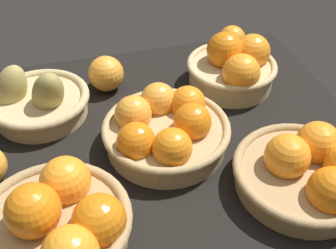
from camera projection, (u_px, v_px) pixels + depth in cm
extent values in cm
cube|color=black|center=(161.00, 146.00, 83.33)|extent=(84.00, 72.00, 3.00)
cylinder|color=tan|center=(54.00, 230.00, 63.41)|extent=(22.84, 22.84, 4.60)
torus|color=tan|center=(51.00, 221.00, 61.92)|extent=(24.68, 24.68, 1.84)
sphere|color=orange|center=(33.00, 210.00, 59.80)|extent=(8.31, 8.31, 8.31)
sphere|color=orange|center=(99.00, 221.00, 60.48)|extent=(8.31, 8.31, 8.31)
sphere|color=orange|center=(66.00, 181.00, 66.16)|extent=(8.31, 8.31, 8.31)
cylinder|color=tan|center=(166.00, 136.00, 79.93)|extent=(23.30, 23.30, 4.66)
torus|color=tan|center=(166.00, 127.00, 78.42)|extent=(24.87, 24.87, 1.57)
sphere|color=orange|center=(188.00, 104.00, 82.29)|extent=(7.26, 7.26, 7.26)
sphere|color=orange|center=(174.00, 147.00, 72.32)|extent=(7.26, 7.26, 7.26)
sphere|color=#F49E33|center=(133.00, 114.00, 79.14)|extent=(7.26, 7.26, 7.26)
sphere|color=orange|center=(192.00, 122.00, 76.73)|extent=(7.26, 7.26, 7.26)
sphere|color=#F49E33|center=(158.00, 100.00, 82.89)|extent=(7.26, 7.26, 7.26)
sphere|color=orange|center=(136.00, 142.00, 73.73)|extent=(7.26, 7.26, 7.26)
cylinder|color=tan|center=(41.00, 106.00, 87.51)|extent=(19.32, 19.32, 4.35)
torus|color=tan|center=(39.00, 98.00, 86.11)|extent=(21.16, 21.16, 1.84)
ellipsoid|color=tan|center=(11.00, 90.00, 86.06)|extent=(11.07, 7.52, 13.29)
ellipsoid|color=#9E934C|center=(48.00, 94.00, 83.94)|extent=(11.10, 12.74, 13.53)
cylinder|color=tan|center=(301.00, 178.00, 71.96)|extent=(22.69, 22.69, 4.07)
torus|color=tan|center=(303.00, 170.00, 70.65)|extent=(24.37, 24.37, 1.68)
sphere|color=orange|center=(287.00, 156.00, 70.17)|extent=(7.94, 7.94, 7.94)
sphere|color=orange|center=(332.00, 191.00, 65.18)|extent=(7.94, 7.94, 7.94)
sphere|color=orange|center=(318.00, 143.00, 73.16)|extent=(7.94, 7.94, 7.94)
cylinder|color=tan|center=(231.00, 75.00, 95.86)|extent=(19.34, 19.34, 5.41)
torus|color=tan|center=(232.00, 65.00, 94.11)|extent=(20.82, 20.82, 1.48)
sphere|color=orange|center=(225.00, 50.00, 93.28)|extent=(8.34, 8.34, 8.34)
sphere|color=orange|center=(241.00, 73.00, 88.66)|extent=(8.34, 8.34, 8.34)
sphere|color=orange|center=(252.00, 52.00, 94.88)|extent=(8.34, 8.34, 8.34)
sphere|color=orange|center=(232.00, 39.00, 107.19)|extent=(7.07, 7.07, 7.07)
sphere|color=#F49E33|center=(106.00, 74.00, 93.71)|extent=(8.16, 8.16, 8.16)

